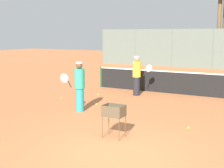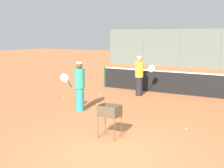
{
  "view_description": "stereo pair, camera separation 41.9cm",
  "coord_description": "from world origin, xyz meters",
  "px_view_note": "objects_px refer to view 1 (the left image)",
  "views": [
    {
      "loc": [
        3.27,
        -6.21,
        2.77
      ],
      "look_at": [
        -2.06,
        3.5,
        1.0
      ],
      "focal_mm": 50.0,
      "sensor_mm": 36.0,
      "label": 1
    },
    {
      "loc": [
        3.63,
        -6.0,
        2.77
      ],
      "look_at": [
        -2.06,
        3.5,
        1.0
      ],
      "focal_mm": 50.0,
      "sensor_mm": 36.0,
      "label": 2
    }
  ],
  "objects_px": {
    "tennis_net": "(198,84)",
    "parked_car": "(169,57)",
    "player_red_cap": "(137,75)",
    "ball_cart": "(114,113)",
    "player_white_outfit": "(79,86)"
  },
  "relations": [
    {
      "from": "parked_car",
      "to": "player_red_cap",
      "type": "bearing_deg",
      "value": -76.86
    },
    {
      "from": "player_red_cap",
      "to": "ball_cart",
      "type": "bearing_deg",
      "value": -96.89
    },
    {
      "from": "player_white_outfit",
      "to": "parked_car",
      "type": "distance_m",
      "value": 19.22
    },
    {
      "from": "player_white_outfit",
      "to": "player_red_cap",
      "type": "xyz_separation_m",
      "value": [
        0.59,
        3.73,
        0.0
      ]
    },
    {
      "from": "player_white_outfit",
      "to": "player_red_cap",
      "type": "relative_size",
      "value": 1.0
    },
    {
      "from": "tennis_net",
      "to": "parked_car",
      "type": "height_order",
      "value": "parked_car"
    },
    {
      "from": "player_white_outfit",
      "to": "player_red_cap",
      "type": "height_order",
      "value": "player_red_cap"
    },
    {
      "from": "tennis_net",
      "to": "player_red_cap",
      "type": "xyz_separation_m",
      "value": [
        -2.49,
        -1.2,
        0.37
      ]
    },
    {
      "from": "player_white_outfit",
      "to": "ball_cart",
      "type": "bearing_deg",
      "value": 90.08
    },
    {
      "from": "ball_cart",
      "to": "parked_car",
      "type": "relative_size",
      "value": 0.21
    },
    {
      "from": "player_red_cap",
      "to": "parked_car",
      "type": "relative_size",
      "value": 0.43
    },
    {
      "from": "tennis_net",
      "to": "parked_car",
      "type": "xyz_separation_m",
      "value": [
        -6.05,
        14.05,
        0.1
      ]
    },
    {
      "from": "tennis_net",
      "to": "parked_car",
      "type": "bearing_deg",
      "value": 113.31
    },
    {
      "from": "tennis_net",
      "to": "ball_cart",
      "type": "relative_size",
      "value": 11.43
    },
    {
      "from": "tennis_net",
      "to": "parked_car",
      "type": "distance_m",
      "value": 15.3
    }
  ]
}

